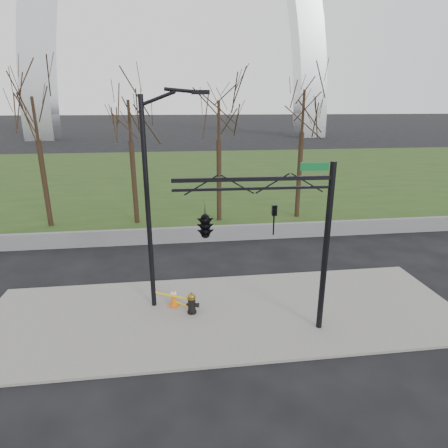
{
  "coord_description": "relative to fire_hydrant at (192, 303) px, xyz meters",
  "views": [
    {
      "loc": [
        -1.64,
        -12.36,
        7.72
      ],
      "look_at": [
        0.23,
        2.0,
        2.99
      ],
      "focal_mm": 29.83,
      "sensor_mm": 36.0,
      "label": 1
    }
  ],
  "objects": [
    {
      "name": "grass_strip",
      "position": [
        1.24,
        29.89,
        -0.47
      ],
      "size": [
        120.0,
        40.0,
        0.06
      ],
      "primitive_type": "cube",
      "color": "#213C16",
      "rests_on": "ground"
    },
    {
      "name": "traffic_cone",
      "position": [
        -0.69,
        0.62,
        -0.03
      ],
      "size": [
        0.48,
        0.48,
        0.74
      ],
      "rotation": [
        0.0,
        0.0,
        -0.3
      ],
      "color": "#D75C0B",
      "rests_on": "sidewalk"
    },
    {
      "name": "traffic_signal_mast",
      "position": [
        1.21,
        -1.42,
        3.65
      ],
      "size": [
        5.1,
        2.5,
        6.0
      ],
      "rotation": [
        0.0,
        0.0,
        -0.03
      ],
      "color": "black",
      "rests_on": "ground"
    },
    {
      "name": "street_light",
      "position": [
        -1.24,
        0.75,
        4.2
      ],
      "size": [
        2.38,
        0.55,
        8.21
      ],
      "rotation": [
        0.0,
        0.0,
        -0.15
      ],
      "color": "black",
      "rests_on": "ground"
    },
    {
      "name": "ground",
      "position": [
        1.24,
        -0.11,
        -0.5
      ],
      "size": [
        500.0,
        500.0,
        0.0
      ],
      "primitive_type": "plane",
      "color": "black",
      "rests_on": "ground"
    },
    {
      "name": "caution_tape",
      "position": [
        -0.6,
        0.37,
        0.04
      ],
      "size": [
        1.46,
        0.79,
        0.44
      ],
      "color": "yellow",
      "rests_on": "ground"
    },
    {
      "name": "sidewalk",
      "position": [
        1.24,
        -0.11,
        -0.45
      ],
      "size": [
        18.0,
        6.0,
        0.1
      ],
      "primitive_type": "cube",
      "color": "slate",
      "rests_on": "ground"
    },
    {
      "name": "tree_row",
      "position": [
        -5.9,
        11.89,
        4.35
      ],
      "size": [
        31.72,
        4.0,
        9.7
      ],
      "color": "black",
      "rests_on": "ground"
    },
    {
      "name": "fire_hydrant",
      "position": [
        0.0,
        0.0,
        0.0
      ],
      "size": [
        0.54,
        0.37,
        0.87
      ],
      "rotation": [
        0.0,
        0.0,
        -0.39
      ],
      "color": "black",
      "rests_on": "sidewalk"
    },
    {
      "name": "guardrail",
      "position": [
        1.24,
        7.89,
        -0.05
      ],
      "size": [
        60.0,
        0.3,
        0.9
      ],
      "primitive_type": "cube",
      "color": "#59595B",
      "rests_on": "ground"
    }
  ]
}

